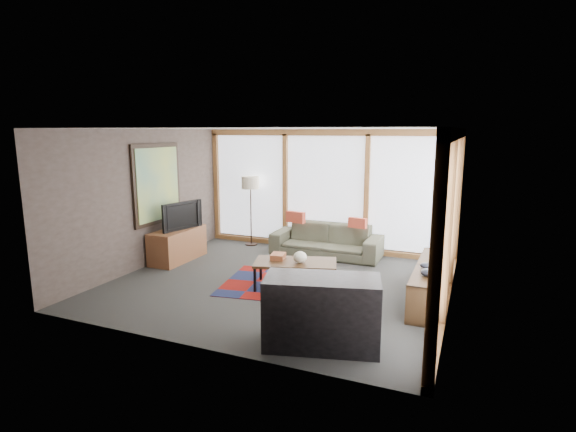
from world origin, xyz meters
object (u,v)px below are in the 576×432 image
at_px(tv_console, 178,245).
at_px(sofa, 326,240).
at_px(bookshelf, 429,282).
at_px(coffee_table, 295,274).
at_px(television, 179,215).
at_px(bar_counter, 322,312).
at_px(floor_lamp, 251,211).

bearing_deg(tv_console, sofa, 28.94).
bearing_deg(bookshelf, coffee_table, -172.06).
xyz_separation_m(television, bar_counter, (3.79, -2.41, -0.49)).
distance_m(sofa, coffee_table, 2.04).
relative_size(floor_lamp, tv_console, 1.23).
relative_size(floor_lamp, coffee_table, 1.17).
height_order(sofa, coffee_table, sofa).
relative_size(bookshelf, tv_console, 1.70).
relative_size(coffee_table, tv_console, 1.05).
bearing_deg(bar_counter, bookshelf, 48.95).
relative_size(bookshelf, bar_counter, 1.59).
xyz_separation_m(sofa, coffee_table, (0.12, -2.04, -0.11)).
relative_size(sofa, coffee_table, 1.68).
height_order(coffee_table, television, television).
xyz_separation_m(sofa, floor_lamp, (-1.86, 0.21, 0.45)).
bearing_deg(bar_counter, floor_lamp, 112.28).
distance_m(floor_lamp, bar_counter, 5.07).
height_order(sofa, television, television).
bearing_deg(bar_counter, sofa, 92.45).
distance_m(floor_lamp, coffee_table, 3.05).
distance_m(bookshelf, television, 4.88).
distance_m(coffee_table, bookshelf, 2.11).
height_order(coffee_table, bookshelf, bookshelf).
distance_m(floor_lamp, television, 1.80).
relative_size(sofa, floor_lamp, 1.44).
bearing_deg(television, bar_counter, -108.52).
distance_m(sofa, bar_counter, 4.01).
bearing_deg(coffee_table, bookshelf, 7.94).
relative_size(sofa, tv_console, 1.76).
bearing_deg(television, floor_lamp, -10.67).
distance_m(coffee_table, tv_console, 2.83).
distance_m(sofa, tv_console, 3.03).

